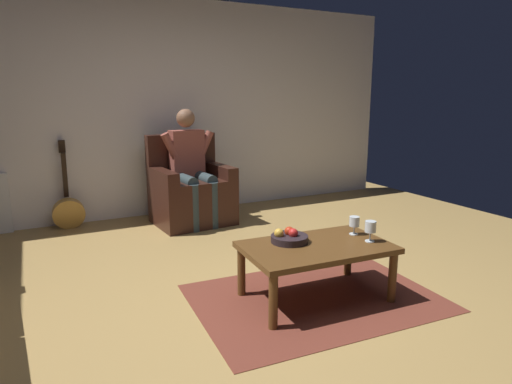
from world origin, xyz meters
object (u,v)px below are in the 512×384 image
person_seated (191,163)px  armchair (191,193)px  coffee_table (316,252)px  wine_glass_near (354,223)px  fruit_bowl (289,237)px  guitar (68,210)px  wine_glass_far (370,228)px

person_seated → armchair: bearing=-90.0°
coffee_table → wine_glass_near: size_ratio=7.58×
fruit_bowl → coffee_table: bearing=135.6°
armchair → fruit_bowl: 2.18m
guitar → wine_glass_near: (-1.85, 2.64, 0.29)m
person_seated → wine_glass_near: bearing=99.2°
armchair → wine_glass_far: size_ratio=6.56×
wine_glass_near → wine_glass_far: size_ratio=0.92×
coffee_table → person_seated: bearing=-86.2°
armchair → coffee_table: armchair is taller
armchair → guitar: (1.30, -0.39, -0.14)m
coffee_table → wine_glass_far: size_ratio=6.98×
coffee_table → guitar: size_ratio=1.10×
person_seated → fruit_bowl: person_seated is taller
wine_glass_near → fruit_bowl: wine_glass_near is taller
coffee_table → guitar: 3.08m
guitar → fruit_bowl: guitar is taller
guitar → armchair: bearing=163.3°
guitar → fruit_bowl: bearing=117.0°
wine_glass_far → fruit_bowl: 0.60m
person_seated → wine_glass_far: size_ratio=8.45×
person_seated → wine_glass_near: (-0.55, 2.22, -0.20)m
wine_glass_far → fruit_bowl: wine_glass_far is taller
fruit_bowl → armchair: bearing=-89.7°
coffee_table → fruit_bowl: 0.22m
coffee_table → armchair: bearing=-86.1°
person_seated → fruit_bowl: (-0.01, 2.14, -0.26)m
fruit_bowl → wine_glass_near: bearing=172.5°
coffee_table → wine_glass_near: wine_glass_near is taller
wine_glass_near → guitar: bearing=-55.0°
wine_glass_far → fruit_bowl: bearing=-25.8°
armchair → guitar: armchair is taller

